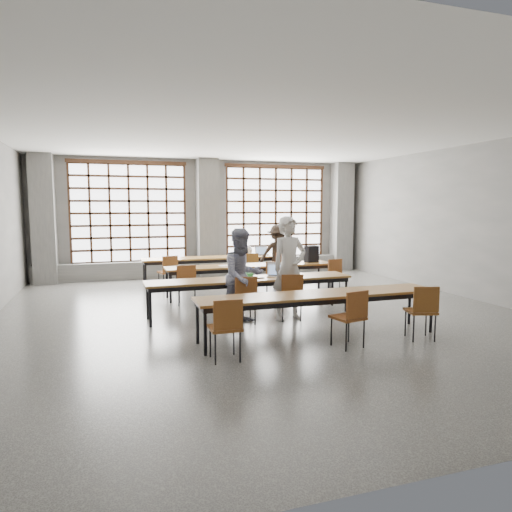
{
  "coord_description": "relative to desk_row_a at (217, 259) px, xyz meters",
  "views": [
    {
      "loc": [
        -2.86,
        -8.26,
        2.12
      ],
      "look_at": [
        -0.04,
        0.4,
        1.11
      ],
      "focal_mm": 32.0,
      "sensor_mm": 36.0,
      "label": 1
    }
  ],
  "objects": [
    {
      "name": "floor",
      "position": [
        0.06,
        -3.8,
        -0.66
      ],
      "size": [
        11.0,
        11.0,
        0.0
      ],
      "primitive_type": "plane",
      "color": "#474745",
      "rests_on": "ground"
    },
    {
      "name": "ceiling",
      "position": [
        0.06,
        -3.8,
        2.84
      ],
      "size": [
        11.0,
        11.0,
        0.0
      ],
      "primitive_type": "plane",
      "rotation": [
        3.14,
        0.0,
        0.0
      ],
      "color": "silver",
      "rests_on": "floor"
    },
    {
      "name": "wall_back",
      "position": [
        0.06,
        1.7,
        1.09
      ],
      "size": [
        10.0,
        0.0,
        10.0
      ],
      "primitive_type": "plane",
      "rotation": [
        1.57,
        0.0,
        0.0
      ],
      "color": "#5D5D5A",
      "rests_on": "floor"
    },
    {
      "name": "wall_front",
      "position": [
        0.06,
        -9.3,
        1.09
      ],
      "size": [
        10.0,
        0.0,
        10.0
      ],
      "primitive_type": "plane",
      "rotation": [
        -1.57,
        0.0,
        0.0
      ],
      "color": "#5D5D5A",
      "rests_on": "floor"
    },
    {
      "name": "wall_right",
      "position": [
        5.06,
        -3.8,
        1.09
      ],
      "size": [
        0.0,
        11.0,
        11.0
      ],
      "primitive_type": "plane",
      "rotation": [
        1.57,
        0.0,
        -1.57
      ],
      "color": "#5D5D5A",
      "rests_on": "floor"
    },
    {
      "name": "column_left",
      "position": [
        -4.44,
        1.42,
        1.09
      ],
      "size": [
        0.6,
        0.55,
        3.5
      ],
      "primitive_type": "cube",
      "color": "#585856",
      "rests_on": "floor"
    },
    {
      "name": "column_mid",
      "position": [
        0.06,
        1.42,
        1.09
      ],
      "size": [
        0.6,
        0.55,
        3.5
      ],
      "primitive_type": "cube",
      "color": "#585856",
      "rests_on": "floor"
    },
    {
      "name": "column_right",
      "position": [
        4.56,
        1.42,
        1.09
      ],
      "size": [
        0.6,
        0.55,
        3.5
      ],
      "primitive_type": "cube",
      "color": "#585856",
      "rests_on": "floor"
    },
    {
      "name": "window_left",
      "position": [
        -2.19,
        1.62,
        1.24
      ],
      "size": [
        3.32,
        0.12,
        3.0
      ],
      "color": "white",
      "rests_on": "wall_back"
    },
    {
      "name": "window_right",
      "position": [
        2.31,
        1.62,
        1.24
      ],
      "size": [
        3.32,
        0.12,
        3.0
      ],
      "color": "white",
      "rests_on": "wall_back"
    },
    {
      "name": "sill_ledge",
      "position": [
        0.06,
        1.5,
        -0.41
      ],
      "size": [
        9.8,
        0.35,
        0.5
      ],
      "primitive_type": "cube",
      "color": "#585856",
      "rests_on": "floor"
    },
    {
      "name": "desk_row_a",
      "position": [
        0.0,
        0.0,
        0.0
      ],
      "size": [
        4.0,
        0.7,
        0.73
      ],
      "color": "brown",
      "rests_on": "floor"
    },
    {
      "name": "desk_row_b",
      "position": [
        0.38,
        -1.88,
        0.0
      ],
      "size": [
        4.0,
        0.7,
        0.73
      ],
      "color": "brown",
      "rests_on": "floor"
    },
    {
      "name": "desk_row_c",
      "position": [
        -0.22,
        -3.78,
        0.0
      ],
      "size": [
        4.0,
        0.7,
        0.73
      ],
      "color": "brown",
      "rests_on": "floor"
    },
    {
      "name": "desk_row_d",
      "position": [
        0.38,
        -5.58,
        0.0
      ],
      "size": [
        4.0,
        0.7,
        0.73
      ],
      "color": "brown",
      "rests_on": "floor"
    },
    {
      "name": "chair_back_left",
      "position": [
        -1.38,
        -0.63,
        -0.13
      ],
      "size": [
        0.51,
        0.51,
        0.88
      ],
      "color": "brown",
      "rests_on": "floor"
    },
    {
      "name": "chair_back_mid",
      "position": [
        0.78,
        -0.63,
        -0.13
      ],
      "size": [
        0.52,
        0.52,
        0.88
      ],
      "color": "brown",
      "rests_on": "floor"
    },
    {
      "name": "chair_back_right",
      "position": [
        1.61,
        -0.63,
        -0.13
      ],
      "size": [
        0.49,
        0.49,
        0.88
      ],
      "color": "maroon",
      "rests_on": "floor"
    },
    {
      "name": "chair_mid_left",
      "position": [
        -1.24,
        -2.51,
        -0.13
      ],
      "size": [
        0.49,
        0.49,
        0.88
      ],
      "color": "brown",
      "rests_on": "floor"
    },
    {
      "name": "chair_mid_centre",
      "position": [
        0.75,
        -2.51,
        -0.13
      ],
      "size": [
        0.53,
        0.53,
        0.88
      ],
      "color": "brown",
      "rests_on": "floor"
    },
    {
      "name": "chair_mid_right",
      "position": [
        2.19,
        -2.51,
        -0.13
      ],
      "size": [
        0.49,
        0.49,
        0.88
      ],
      "color": "brown",
      "rests_on": "floor"
    },
    {
      "name": "chair_front_left",
      "position": [
        -0.52,
        -4.41,
        -0.13
      ],
      "size": [
        0.44,
        0.44,
        0.88
      ],
      "color": "brown",
      "rests_on": "floor"
    },
    {
      "name": "chair_front_right",
      "position": [
        0.37,
        -4.41,
        -0.13
      ],
      "size": [
        0.49,
        0.49,
        0.88
      ],
      "color": "brown",
      "rests_on": "floor"
    },
    {
      "name": "chair_near_left",
      "position": [
        -1.32,
        -6.2,
        -0.13
      ],
      "size": [
        0.43,
        0.43,
        0.88
      ],
      "color": "brown",
      "rests_on": "floor"
    },
    {
      "name": "chair_near_mid",
      "position": [
        0.6,
        -6.2,
        -0.13
      ],
      "size": [
        0.49,
        0.5,
        0.88
      ],
      "color": "brown",
      "rests_on": "floor"
    },
    {
      "name": "chair_near_right",
      "position": [
        1.86,
        -6.2,
        -0.13
      ],
      "size": [
        0.52,
        0.52,
        0.88
      ],
      "color": "brown",
      "rests_on": "floor"
    },
    {
      "name": "student_male",
      "position": [
        0.38,
        -4.28,
        0.3
      ],
      "size": [
        0.77,
        0.58,
        1.92
      ],
      "primitive_type": "imported",
      "rotation": [
        0.0,
        0.0,
        0.18
      ],
      "color": "silver",
      "rests_on": "floor"
    },
    {
      "name": "student_female",
      "position": [
        -0.52,
        -4.28,
        0.19
      ],
      "size": [
        0.98,
        0.85,
        1.72
      ],
      "primitive_type": "imported",
      "rotation": [
        0.0,
        0.0,
        0.27
      ],
      "color": "#191D4D",
      "rests_on": "floor"
    },
    {
      "name": "student_back",
      "position": [
        1.6,
        -0.5,
        0.14
      ],
      "size": [
        1.13,
        0.79,
        1.6
      ],
      "primitive_type": "imported",
      "rotation": [
        0.0,
        0.0,
        -0.19
      ],
      "color": "black",
      "rests_on": "floor"
    },
    {
      "name": "laptop_front",
      "position": [
        0.36,
        -3.67,
        0.13
      ],
      "size": [
        0.45,
        0.42,
        0.26
      ],
      "color": "#BBBBC0",
      "rests_on": "desk_row_c"
    },
    {
      "name": "laptop_back",
      "position": [
        1.35,
        0.11,
        0.13
      ],
      "size": [
        0.38,
        0.33,
        0.26
      ],
      "color": "#B8B8BD",
      "rests_on": "desk_row_a"
    },
    {
      "name": "mouse",
      "position": [
        0.73,
        -3.8,
        0.08
      ],
      "size": [
        0.11,
        0.08,
        0.04
      ],
      "primitive_type": "ellipsoid",
      "rotation": [
        0.0,
        0.0,
        0.2
      ],
      "color": "silver",
      "rests_on": "desk_row_c"
    },
    {
      "name": "green_box",
      "position": [
        -0.27,
        -3.7,
        0.11
      ],
      "size": [
        0.25,
        0.1,
        0.09
      ],
      "primitive_type": "cube",
      "rotation": [
        0.0,
        0.0,
        -0.06
      ],
      "color": "green",
      "rests_on": "desk_row_c"
    },
    {
      "name": "phone",
      "position": [
        -0.04,
        -3.88,
        0.07
      ],
      "size": [
        0.14,
        0.09,
        0.01
      ],
      "primitive_type": "cube",
      "rotation": [
        0.0,
        0.0,
        0.22
      ],
      "color": "black",
      "rests_on": "desk_row_c"
    },
    {
      "name": "paper_sheet_a",
      "position": [
        -0.22,
        -1.83,
        0.07
      ],
      "size": [
        0.3,
        0.21,
        0.0
      ],
      "primitive_type": "cube",
      "rotation": [
        0.0,
        0.0,
        0.0
      ],
      "color": "white",
      "rests_on": "desk_row_b"
    },
    {
      "name": "paper_sheet_b",
      "position": [
        0.08,
        -1.93,
        0.07
      ],
      "size": [
        0.3,
        0.22,
        0.0
      ],
      "primitive_type": "cube",
      "rotation": [
        0.0,
        0.0,
        0.02
      ],
      "color": "silver",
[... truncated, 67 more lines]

